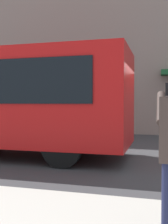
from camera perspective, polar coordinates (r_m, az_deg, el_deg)
The scene contains 2 objects.
ground_plane at distance 7.95m, azimuth 5.76°, elevation -9.53°, with size 60.00×60.00×0.00m, color #38383A.
building_facade_far at distance 15.20m, azimuth 10.41°, elevation 18.73°, with size 28.00×1.55×12.00m.
Camera 1 is at (-1.29, 7.69, 1.57)m, focal length 44.81 mm.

